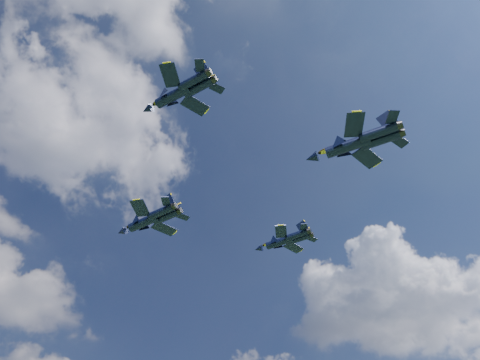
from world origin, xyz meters
name	(u,v)px	position (x,y,z in m)	size (l,w,h in m)	color
jet_lead	(142,223)	(-3.57, 16.62, 59.65)	(11.49, 15.57, 3.76)	black
jet_left	(171,97)	(-10.54, -11.42, 61.72)	(10.23, 13.80, 3.34)	black
jet_right	(278,242)	(23.75, 10.70, 61.50)	(10.06, 13.36, 3.27)	black
jet_slot	(344,147)	(17.93, -17.59, 60.54)	(13.16, 16.53, 4.12)	black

